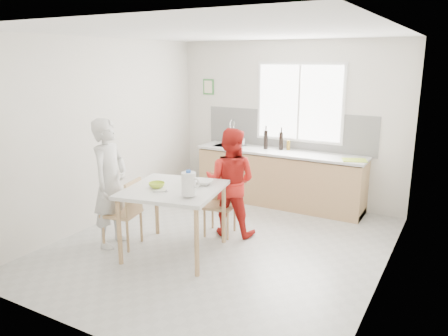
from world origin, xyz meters
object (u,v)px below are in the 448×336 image
(person_white, at_px, (110,183))
(bowl_white, at_px, (203,182))
(chair_left, at_px, (126,210))
(dining_table, at_px, (174,195))
(person_red, at_px, (230,182))
(wine_bottle_b, at_px, (281,141))
(bowl_green, at_px, (157,185))
(chair_far, at_px, (221,201))
(milk_jug, at_px, (189,184))
(wine_bottle_a, at_px, (266,140))

(person_white, relative_size, bowl_white, 7.27)
(chair_left, bearing_deg, dining_table, 90.00)
(person_white, height_order, person_red, person_white)
(person_white, relative_size, person_red, 1.12)
(bowl_white, bearing_deg, wine_bottle_b, 86.61)
(person_white, relative_size, wine_bottle_b, 5.60)
(bowl_green, bearing_deg, chair_far, 69.07)
(chair_left, bearing_deg, chair_far, 128.26)
(dining_table, relative_size, chair_far, 1.56)
(bowl_white, bearing_deg, person_white, -156.62)
(bowl_white, bearing_deg, chair_left, -154.16)
(bowl_green, relative_size, wine_bottle_b, 0.67)
(person_white, height_order, milk_jug, person_white)
(chair_far, bearing_deg, person_red, 4.18)
(chair_left, height_order, wine_bottle_b, wine_bottle_b)
(milk_jug, bearing_deg, bowl_green, 156.24)
(wine_bottle_b, bearing_deg, bowl_green, -102.08)
(bowl_white, relative_size, wine_bottle_a, 0.72)
(dining_table, xyz_separation_m, bowl_green, (-0.19, -0.09, 0.12))
(chair_far, bearing_deg, wine_bottle_b, 71.73)
(bowl_white, distance_m, wine_bottle_a, 2.17)
(dining_table, distance_m, chair_left, 0.74)
(person_red, height_order, wine_bottle_b, person_red)
(dining_table, distance_m, bowl_white, 0.41)
(person_red, height_order, milk_jug, person_red)
(dining_table, relative_size, wine_bottle_b, 4.39)
(wine_bottle_a, bearing_deg, bowl_white, -86.98)
(chair_far, relative_size, person_red, 0.56)
(chair_far, distance_m, milk_jug, 1.23)
(bowl_green, distance_m, wine_bottle_a, 2.58)
(person_white, bearing_deg, milk_jug, -102.98)
(bowl_white, xyz_separation_m, wine_bottle_b, (0.13, 2.23, 0.18))
(bowl_white, relative_size, wine_bottle_b, 0.77)
(chair_far, bearing_deg, dining_table, -113.27)
(chair_far, xyz_separation_m, person_red, (0.13, 0.04, 0.29))
(bowl_green, bearing_deg, chair_left, -174.36)
(dining_table, distance_m, bowl_green, 0.24)
(chair_left, relative_size, bowl_white, 3.89)
(dining_table, height_order, chair_left, chair_left)
(chair_left, xyz_separation_m, bowl_white, (0.91, 0.44, 0.39))
(dining_table, height_order, wine_bottle_a, wine_bottle_a)
(person_white, xyz_separation_m, person_red, (1.18, 1.08, -0.09))
(chair_left, bearing_deg, person_white, -90.00)
(bowl_white, bearing_deg, wine_bottle_a, 93.02)
(wine_bottle_a, bearing_deg, wine_bottle_b, 16.74)
(person_red, relative_size, wine_bottle_a, 4.69)
(chair_far, height_order, bowl_green, bowl_green)
(bowl_white, height_order, wine_bottle_a, wine_bottle_a)
(chair_far, height_order, wine_bottle_b, wine_bottle_b)
(person_red, bearing_deg, wine_bottle_b, -104.03)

